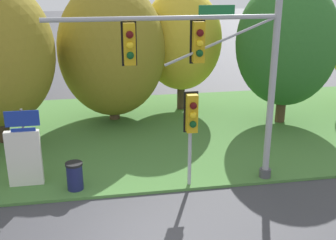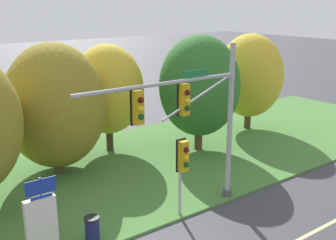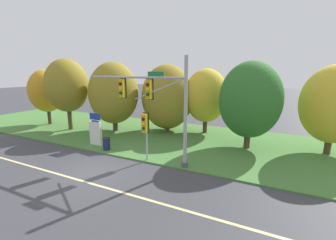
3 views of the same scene
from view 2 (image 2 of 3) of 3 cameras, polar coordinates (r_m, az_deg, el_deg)
The scene contains 10 objects.
grass_verge at distance 20.82m, azimuth -12.37°, elevation -8.27°, with size 48.00×11.50×0.10m, color #477A38.
traffic_signal_mast at distance 16.45m, azimuth 3.58°, elevation 0.93°, with size 7.25×0.49×6.71m.
pedestrian_signal_near_kerb at distance 16.41m, azimuth 2.01°, elevation -5.55°, with size 0.46×0.55×3.22m.
route_sign_post at distance 15.13m, azimuth -16.73°, elevation -10.36°, with size 1.07×0.08×2.64m.
tree_mid_verge at distance 21.37m, azimuth -15.06°, elevation 1.87°, with size 4.97×4.97×6.48m.
tree_tall_centre at distance 23.74m, azimuth -8.16°, elevation 4.11°, with size 4.02×4.02×6.09m.
tree_right_far at distance 23.74m, azimuth 4.29°, elevation 4.62°, with size 4.57×4.57×6.59m.
tree_furthest_back at distance 28.32m, azimuth 11.03°, elevation 5.91°, with size 4.38×4.38×6.33m.
info_kiosk at distance 15.53m, azimuth -16.79°, elevation -13.29°, with size 1.10×0.24×1.90m.
trash_bin at distance 15.78m, azimuth -10.22°, elevation -14.30°, with size 0.56×0.56×0.93m.
Camera 2 is at (-7.51, -9.27, 8.43)m, focal length 45.00 mm.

